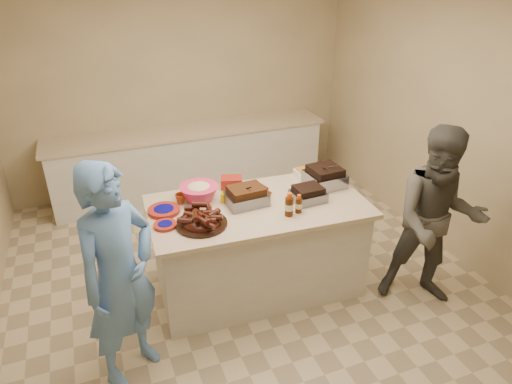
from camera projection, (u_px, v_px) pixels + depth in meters
name	position (u px, v px, depth m)	size (l,w,h in m)	color
room	(249.00, 287.00, 4.45)	(4.50, 5.00, 2.70)	tan
back_counter	(191.00, 161.00, 6.07)	(3.60, 0.64, 0.90)	silver
island	(258.00, 286.00, 4.47)	(1.93, 1.02, 0.91)	silver
rib_platter	(202.00, 225.00, 3.74)	(0.43, 0.43, 0.17)	#3E130A
pulled_pork_tray	(246.00, 204.00, 4.06)	(0.35, 0.27, 0.11)	#47230F
brisket_tray	(308.00, 200.00, 4.12)	(0.29, 0.24, 0.09)	black
roasting_pan	(324.00, 185.00, 4.39)	(0.33, 0.33, 0.13)	gray
coleslaw_bowl	(200.00, 200.00, 4.12)	(0.35, 0.35, 0.24)	#D92C5C
sausage_plate	(253.00, 194.00, 4.23)	(0.33, 0.33, 0.05)	silver
mac_cheese_dish	(310.00, 175.00, 4.58)	(0.29, 0.21, 0.08)	orange
bbq_bottle_a	(298.00, 212.00, 3.92)	(0.06, 0.06, 0.17)	#3B1904
bbq_bottle_b	(289.00, 215.00, 3.88)	(0.07, 0.07, 0.21)	#3B1904
mustard_bottle	(223.00, 202.00, 4.08)	(0.04, 0.04, 0.12)	#E0BE01
sauce_bowl	(246.00, 192.00, 4.26)	(0.14, 0.04, 0.14)	silver
plate_stack_large	(164.00, 212.00, 3.93)	(0.28, 0.28, 0.03)	maroon
plate_stack_small	(165.00, 227.00, 3.72)	(0.19, 0.19, 0.03)	maroon
plastic_cup	(181.00, 203.00, 4.07)	(0.10, 0.09, 0.10)	#A94013
basket_stack	(231.00, 187.00, 4.36)	(0.20, 0.15, 0.10)	maroon
guest_blue	(135.00, 366.00, 3.59)	(0.64, 1.75, 0.42)	#5A8BD3
guest_gray	(421.00, 296.00, 4.34)	(0.82, 1.68, 0.64)	#52504A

